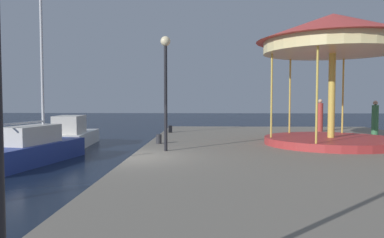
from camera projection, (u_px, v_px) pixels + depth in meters
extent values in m
plane|color=black|center=(130.00, 180.00, 12.29)|extent=(120.00, 120.00, 0.00)
cube|color=gray|center=(335.00, 170.00, 12.02)|extent=(13.43, 27.51, 0.80)
cube|color=white|center=(74.00, 139.00, 21.54)|extent=(2.29, 4.99, 0.79)
cube|color=beige|center=(70.00, 125.00, 20.75)|extent=(1.51, 2.23, 0.99)
cube|color=#4C6070|center=(75.00, 120.00, 21.81)|extent=(1.17, 0.19, 0.44)
cube|color=navy|center=(30.00, 154.00, 15.34)|extent=(2.79, 6.08, 0.84)
cube|color=beige|center=(32.00, 135.00, 15.44)|extent=(1.64, 2.76, 0.76)
cylinder|color=silver|center=(42.00, 66.00, 16.03)|extent=(0.12, 0.12, 6.62)
cylinder|color=silver|center=(22.00, 123.00, 14.87)|extent=(0.62, 2.60, 0.08)
cylinder|color=#B23333|center=(331.00, 141.00, 15.47)|extent=(5.46, 5.46, 0.30)
cylinder|color=gold|center=(332.00, 96.00, 15.37)|extent=(0.28, 0.28, 3.48)
cylinder|color=#F2E099|center=(333.00, 47.00, 15.26)|extent=(5.63, 5.63, 0.50)
cone|color=#C63D38|center=(333.00, 27.00, 15.22)|extent=(6.26, 6.26, 1.13)
cylinder|color=gold|center=(343.00, 96.00, 17.46)|extent=(0.08, 0.08, 3.48)
cylinder|color=gold|center=(290.00, 96.00, 17.55)|extent=(0.08, 0.08, 3.48)
cylinder|color=gold|center=(272.00, 96.00, 15.46)|extent=(0.08, 0.08, 3.48)
cylinder|color=gold|center=(317.00, 95.00, 13.27)|extent=(0.08, 0.08, 3.48)
cylinder|color=black|center=(166.00, 99.00, 13.48)|extent=(0.12, 0.12, 3.81)
sphere|color=#F9E5B2|center=(165.00, 41.00, 13.37)|extent=(0.36, 0.36, 0.36)
cylinder|color=#2D2D33|center=(170.00, 129.00, 21.17)|extent=(0.24, 0.24, 0.40)
cylinder|color=#2D2D33|center=(159.00, 139.00, 15.81)|extent=(0.24, 0.24, 0.40)
cylinder|color=#B23833|center=(320.00, 117.00, 21.82)|extent=(0.34, 0.34, 1.67)
sphere|color=tan|center=(320.00, 101.00, 21.76)|extent=(0.24, 0.24, 0.24)
cylinder|color=#387247|center=(375.00, 120.00, 19.42)|extent=(0.34, 0.34, 1.59)
sphere|color=tan|center=(375.00, 103.00, 19.37)|extent=(0.24, 0.24, 0.24)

